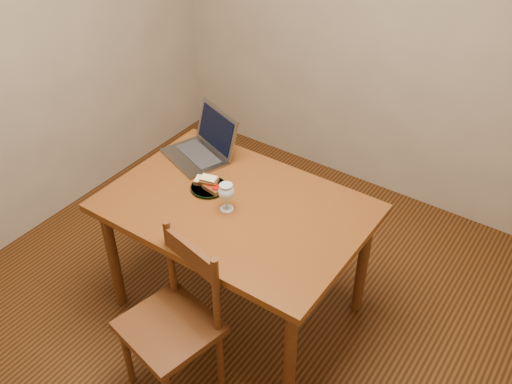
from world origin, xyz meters
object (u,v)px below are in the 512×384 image
Objects in this scene: table at (236,218)px; laptop at (205,144)px; chair at (172,317)px; milk_glass at (226,197)px; plate at (209,188)px.

laptop is at bearing 146.73° from table.
milk_glass is at bearing 108.94° from chair.
milk_glass is at bearing -19.18° from laptop.
plate is 0.34m from laptop.
chair is at bearing -84.85° from table.
laptop is at bearing 140.83° from milk_glass.
milk_glass is at bearing -105.78° from table.
plate is at bearing 172.01° from table.
milk_glass is (-0.07, 0.52, 0.34)m from chair.
table is at bearing 106.75° from chair.
chair is 0.62m from milk_glass.
chair is 1.02m from laptop.
table is 8.43× the size of milk_glass.
chair is (0.05, -0.57, -0.18)m from table.
table is 2.70× the size of chair.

